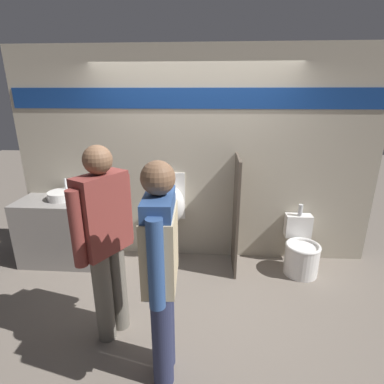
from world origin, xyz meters
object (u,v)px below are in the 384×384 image
object	(u,v)px
cell_phone	(76,204)
urinal_near_counter	(171,205)
person_in_vest	(161,262)
person_with_lanyard	(105,238)
toilet	(301,252)
sink_basin	(62,195)

from	to	relation	value
cell_phone	urinal_near_counter	xyz separation A→B (m)	(1.13, 0.25, -0.08)
person_in_vest	person_with_lanyard	size ratio (longest dim) A/B	0.98
cell_phone	toilet	bearing A→B (deg)	1.19
urinal_near_counter	person_with_lanyard	size ratio (longest dim) A/B	0.68
urinal_near_counter	person_in_vest	distance (m)	1.77
toilet	person_with_lanyard	xyz separation A→B (m)	(-2.03, -1.15, 0.72)
toilet	person_in_vest	bearing A→B (deg)	-133.74
cell_phone	person_in_vest	bearing A→B (deg)	-48.94
person_with_lanyard	sink_basin	bearing A→B (deg)	68.08
person_in_vest	person_with_lanyard	distance (m)	0.67
urinal_near_counter	person_in_vest	xyz separation A→B (m)	(0.17, -1.74, 0.23)
urinal_near_counter	toilet	bearing A→B (deg)	-6.69
toilet	urinal_near_counter	bearing A→B (deg)	173.31
cell_phone	person_in_vest	size ratio (longest dim) A/B	0.08
cell_phone	person_with_lanyard	xyz separation A→B (m)	(0.75, -1.09, 0.12)
cell_phone	sink_basin	bearing A→B (deg)	146.76
cell_phone	toilet	world-z (taller)	cell_phone
sink_basin	cell_phone	world-z (taller)	sink_basin
toilet	person_in_vest	world-z (taller)	person_in_vest
cell_phone	toilet	size ratio (longest dim) A/B	0.17
cell_phone	person_with_lanyard	world-z (taller)	person_with_lanyard
cell_phone	toilet	distance (m)	2.84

